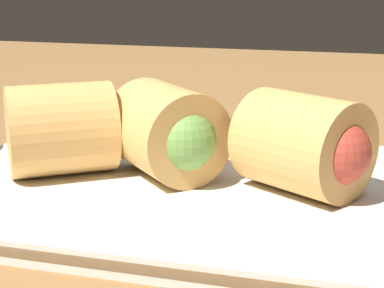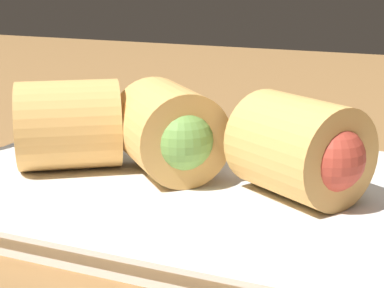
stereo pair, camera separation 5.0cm
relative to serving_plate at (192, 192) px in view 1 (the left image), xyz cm
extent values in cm
cube|color=olive|center=(3.84, -2.85, -1.76)|extent=(180.00, 140.00, 2.00)
cube|color=white|center=(0.00, 0.00, -0.16)|extent=(28.79, 20.57, 1.20)
cube|color=white|center=(0.00, 0.00, 0.59)|extent=(29.95, 21.39, 0.30)
cylinder|color=#DBA356|center=(-6.37, 0.18, 3.48)|extent=(8.12, 7.88, 5.47)
sphere|color=#B23D2D|center=(-8.31, 1.35, 3.48)|extent=(3.56, 3.56, 3.56)
cylinder|color=#DBA356|center=(7.92, 0.83, 3.48)|extent=(8.19, 8.01, 5.47)
sphere|color=#6B9E47|center=(6.06, -0.46, 3.48)|extent=(3.56, 3.56, 3.56)
cylinder|color=#DBA356|center=(1.71, -0.44, 3.48)|extent=(8.24, 8.24, 5.47)
sphere|color=#6B9E47|center=(0.10, 1.16, 3.48)|extent=(3.56, 3.56, 3.56)
cylinder|color=silver|center=(5.05, -16.53, -0.51)|extent=(9.57, 4.52, 0.50)
ellipsoid|color=silver|center=(-3.85, -12.67, -0.15)|extent=(4.34, 3.92, 1.23)
camera|label=1|loc=(-9.76, 34.48, 12.91)|focal=60.00mm
camera|label=2|loc=(-14.47, 32.79, 12.91)|focal=60.00mm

